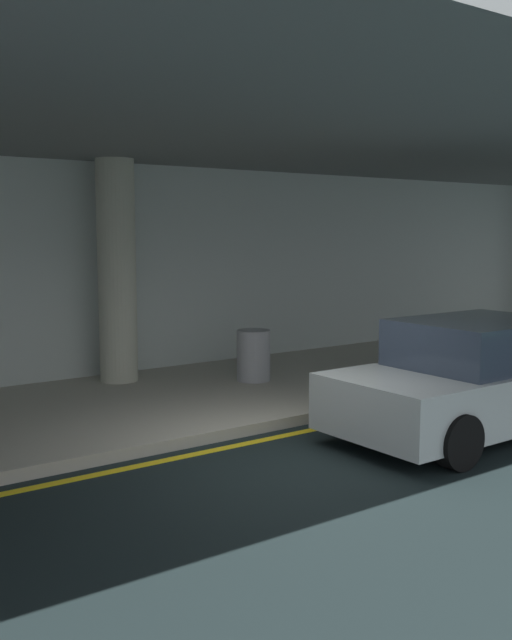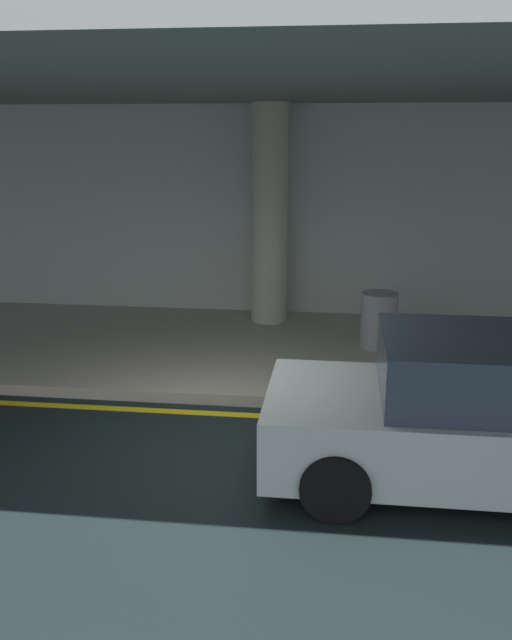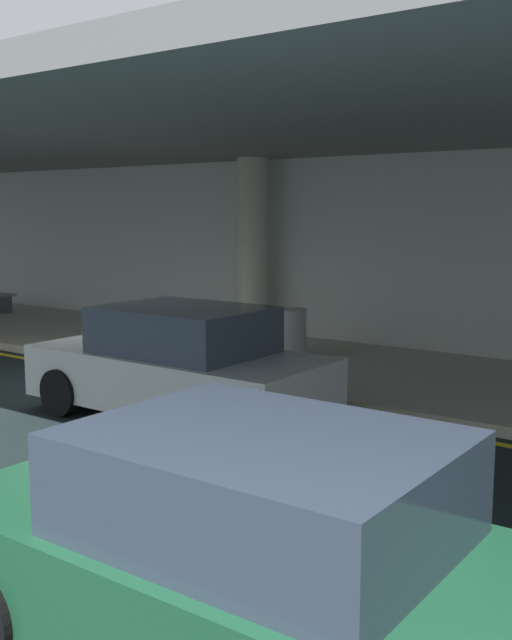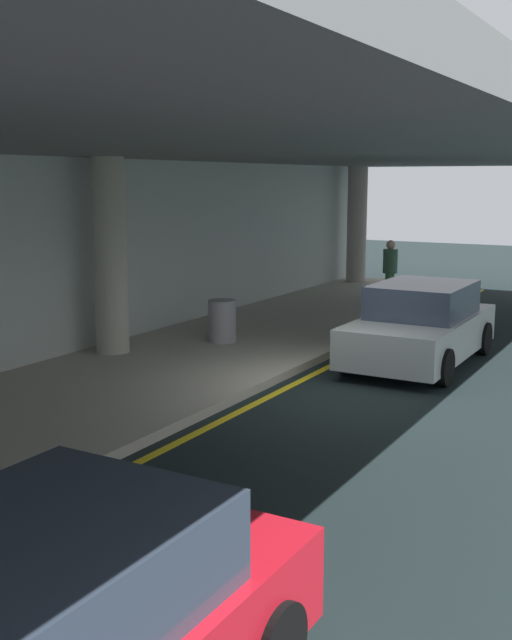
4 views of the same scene
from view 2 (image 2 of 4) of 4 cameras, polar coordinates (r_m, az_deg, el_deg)
name	(u,v)px [view 2 (image 2 of 4)]	position (r m, az deg, el deg)	size (l,w,h in m)	color
ground_plane	(226,441)	(7.90, -2.51, -9.94)	(60.00, 60.00, 0.00)	black
sidewalk	(259,350)	(10.73, 0.24, -2.49)	(26.00, 4.20, 0.15)	#A7A394
lane_stripe_yellow	(236,414)	(8.57, -1.68, -7.79)	(26.00, 0.14, 0.01)	yellow
support_column_left_mid	(270,216)	(11.75, 1.12, 8.60)	(0.63, 0.63, 3.65)	#A6A793
ceiling_overhang	(255,85)	(9.72, -0.11, 18.82)	(28.00, 13.20, 0.30)	slate
terminal_back_wall	(274,215)	(12.52, 1.50, 8.69)	(26.00, 0.30, 3.80)	#ABB6B0
car_silver	(481,415)	(7.10, 18.04, -7.48)	(4.10, 1.92, 1.50)	#AFB8B7
trash_bin_steel	(379,320)	(10.68, 10.11, -0.01)	(0.56, 0.56, 0.85)	gray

